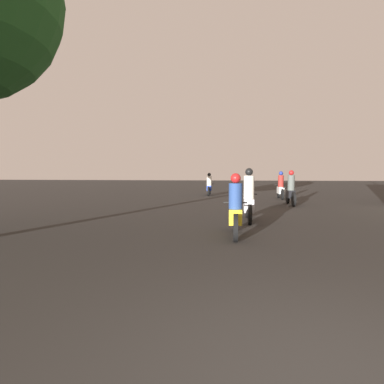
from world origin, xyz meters
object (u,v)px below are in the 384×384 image
motorcycle_black (291,191)px  motorcycle_blue (209,186)px  motorcycle_silver (249,200)px  motorcycle_white (281,188)px  motorcycle_yellow (235,211)px

motorcycle_black → motorcycle_blue: (-4.32, 5.73, -0.04)m
motorcycle_silver → motorcycle_white: bearing=74.6°
motorcycle_black → motorcycle_silver: bearing=-108.9°
motorcycle_black → motorcycle_white: 3.37m
motorcycle_silver → motorcycle_black: bearing=66.0°
motorcycle_black → motorcycle_white: motorcycle_black is taller
motorcycle_yellow → motorcycle_blue: size_ratio=0.91×
motorcycle_yellow → motorcycle_blue: bearing=106.5°
motorcycle_yellow → motorcycle_blue: (-1.61, 13.19, 0.01)m
motorcycle_black → motorcycle_yellow: bearing=-104.9°
motorcycle_silver → motorcycle_white: motorcycle_silver is taller
motorcycle_yellow → motorcycle_black: bearing=79.6°
motorcycle_silver → motorcycle_white: size_ratio=1.01×
motorcycle_yellow → motorcycle_silver: size_ratio=0.90×
motorcycle_silver → motorcycle_white: (2.32, 8.47, -0.01)m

